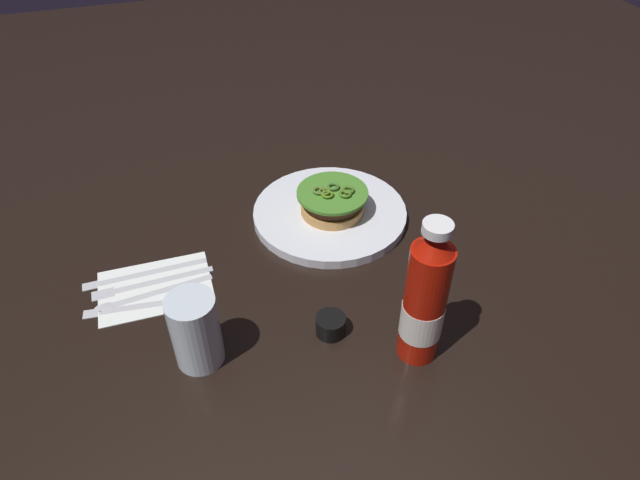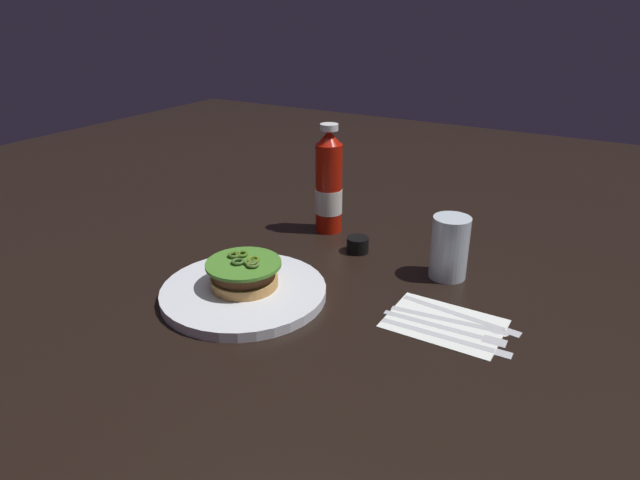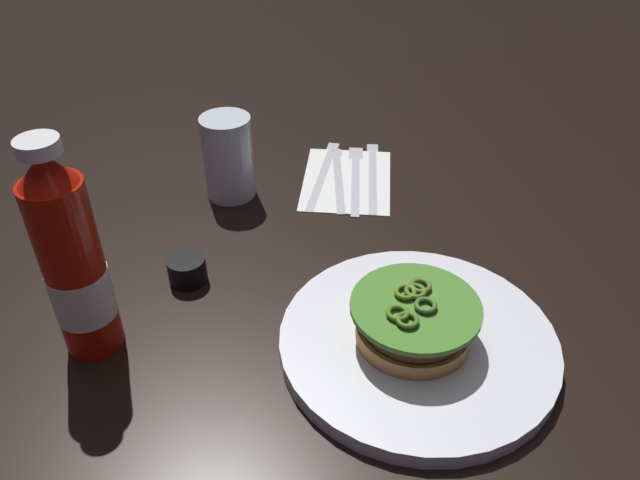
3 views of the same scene
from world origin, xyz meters
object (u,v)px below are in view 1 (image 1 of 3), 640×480
dinner_plate (330,213)px  condiment_cup (331,325)px  ketchup_bottle (425,301)px  spoon_utensil (137,297)px  fork_utensil (142,283)px  burger_sandwich (332,201)px  butter_knife (137,274)px  water_glass (195,331)px  napkin (155,287)px  steak_knife (140,305)px

dinner_plate → condiment_cup: 0.28m
ketchup_bottle → spoon_utensil: bearing=-31.2°
fork_utensil → spoon_utensil: bearing=69.9°
dinner_plate → burger_sandwich: bearing=109.6°
burger_sandwich → ketchup_bottle: bearing=93.1°
butter_knife → dinner_plate: bearing=-171.7°
water_glass → dinner_plate: bearing=-138.1°
ketchup_bottle → napkin: ketchup_bottle is taller
dinner_plate → water_glass: (0.29, 0.26, 0.05)m
fork_utensil → steak_knife: 0.05m
burger_sandwich → fork_utensil: burger_sandwich is taller
ketchup_bottle → butter_knife: size_ratio=1.17×
water_glass → condiment_cup: water_glass is taller
condiment_cup → dinner_plate: bearing=-108.3°
napkin → fork_utensil: size_ratio=0.91×
condiment_cup → burger_sandwich: bearing=-109.2°
water_glass → fork_utensil: water_glass is taller
ketchup_bottle → steak_knife: (0.38, -0.21, -0.10)m
burger_sandwich → ketchup_bottle: size_ratio=0.55×
water_glass → steak_knife: size_ratio=0.58×
napkin → fork_utensil: (0.02, -0.01, 0.00)m
condiment_cup → napkin: (0.25, -0.18, -0.01)m
fork_utensil → spoon_utensil: 0.03m
burger_sandwich → steak_knife: (0.36, 0.12, -0.04)m
steak_knife → dinner_plate: bearing=-160.7°
ketchup_bottle → spoon_utensil: (0.39, -0.23, -0.10)m
dinner_plate → steak_knife: bearing=19.3°
ketchup_bottle → burger_sandwich: bearing=-86.9°
napkin → butter_knife: butter_knife is taller
butter_knife → steak_knife: size_ratio=1.01×
dinner_plate → burger_sandwich: 0.03m
burger_sandwich → napkin: burger_sandwich is taller
dinner_plate → napkin: dinner_plate is taller
condiment_cup → fork_utensil: 0.33m
dinner_plate → condiment_cup: size_ratio=6.35×
condiment_cup → napkin: size_ratio=0.25×
butter_knife → steak_knife: bearing=89.8°
fork_utensil → burger_sandwich: bearing=-168.6°
burger_sandwich → napkin: (0.34, 0.08, -0.04)m
condiment_cup → fork_utensil: bearing=-35.5°
spoon_utensil → napkin: bearing=-151.5°
dinner_plate → water_glass: water_glass is taller
condiment_cup → water_glass: bearing=-3.8°
water_glass → napkin: bearing=-72.8°
napkin → butter_knife: size_ratio=0.88×
condiment_cup → butter_knife: 0.35m
burger_sandwich → condiment_cup: bearing=70.8°
burger_sandwich → condiment_cup: burger_sandwich is taller
burger_sandwich → water_glass: bearing=41.0°
butter_knife → fork_utensil: 0.03m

